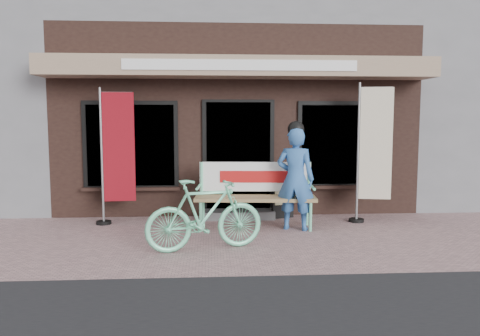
{
  "coord_description": "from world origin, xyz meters",
  "views": [
    {
      "loc": [
        -0.53,
        -6.79,
        1.83
      ],
      "look_at": [
        -0.05,
        0.7,
        1.05
      ],
      "focal_mm": 35.0,
      "sensor_mm": 36.0,
      "label": 1
    }
  ],
  "objects": [
    {
      "name": "nobori_cream",
      "position": [
        2.33,
        1.27,
        1.28
      ],
      "size": [
        0.74,
        0.31,
        2.47
      ],
      "rotation": [
        0.0,
        0.0,
        -0.17
      ],
      "color": "gray",
      "rests_on": "ground"
    },
    {
      "name": "person",
      "position": [
        0.87,
        0.81,
        0.89
      ],
      "size": [
        0.72,
        0.6,
        1.81
      ],
      "rotation": [
        0.0,
        0.0,
        -0.35
      ],
      "color": "#3163A9",
      "rests_on": "ground"
    },
    {
      "name": "bench",
      "position": [
        0.23,
        1.06,
        0.65
      ],
      "size": [
        2.07,
        0.68,
        1.1
      ],
      "rotation": [
        0.0,
        0.0,
        -0.08
      ],
      "color": "#74E2AF",
      "rests_on": "ground"
    },
    {
      "name": "storefront",
      "position": [
        0.0,
        4.96,
        2.99
      ],
      "size": [
        7.0,
        6.77,
        6.0
      ],
      "color": "black",
      "rests_on": "ground"
    },
    {
      "name": "menu_stand",
      "position": [
        0.81,
        1.72,
        0.44
      ],
      "size": [
        0.43,
        0.21,
        0.85
      ],
      "rotation": [
        0.0,
        0.0,
        0.32
      ],
      "color": "black",
      "rests_on": "ground"
    },
    {
      "name": "nobori_red",
      "position": [
        -2.17,
        1.43,
        1.23
      ],
      "size": [
        0.7,
        0.28,
        2.38
      ],
      "rotation": [
        0.0,
        0.0,
        0.09
      ],
      "color": "gray",
      "rests_on": "ground"
    },
    {
      "name": "ground",
      "position": [
        0.0,
        0.0,
        0.0
      ],
      "size": [
        70.0,
        70.0,
        0.0
      ],
      "primitive_type": "plane",
      "color": "#A78080",
      "rests_on": "ground"
    },
    {
      "name": "bicycle",
      "position": [
        -0.61,
        -0.34,
        0.5
      ],
      "size": [
        1.74,
        0.88,
        1.01
      ],
      "primitive_type": "imported",
      "rotation": [
        0.0,
        0.0,
        1.83
      ],
      "color": "#74E2AF",
      "rests_on": "ground"
    }
  ]
}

